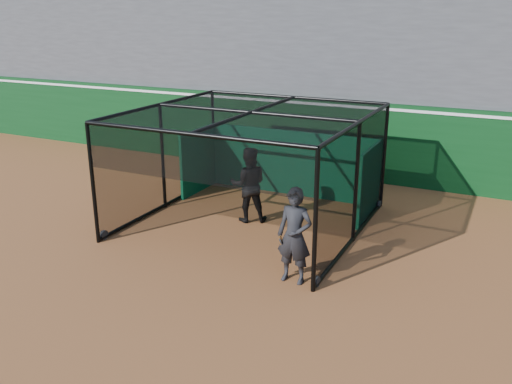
% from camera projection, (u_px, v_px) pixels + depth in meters
% --- Properties ---
extents(ground, '(120.00, 120.00, 0.00)m').
position_uv_depth(ground, '(163.00, 277.00, 11.00)').
color(ground, brown).
rests_on(ground, ground).
extents(outfield_wall, '(50.00, 0.50, 2.50)m').
position_uv_depth(outfield_wall, '(312.00, 135.00, 17.84)').
color(outfield_wall, '#0A3814').
rests_on(outfield_wall, ground).
extents(grandstand, '(50.00, 7.85, 8.95)m').
position_uv_depth(grandstand, '(350.00, 31.00, 20.05)').
color(grandstand, '#4C4C4F').
rests_on(grandstand, ground).
extents(batting_cage, '(5.43, 5.48, 2.84)m').
position_uv_depth(batting_cage, '(252.00, 169.00, 13.45)').
color(batting_cage, black).
rests_on(batting_cage, ground).
extents(batter, '(1.18, 1.09, 1.94)m').
position_uv_depth(batter, '(249.00, 185.00, 13.73)').
color(batter, black).
rests_on(batter, ground).
extents(on_deck_player, '(0.71, 0.47, 1.95)m').
position_uv_depth(on_deck_player, '(294.00, 236.00, 10.57)').
color(on_deck_player, black).
rests_on(on_deck_player, ground).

